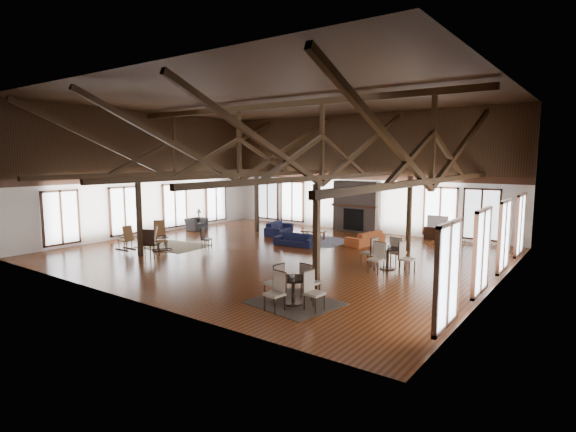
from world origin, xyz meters
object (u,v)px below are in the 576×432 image
Objects in this scene: sofa_navy_front at (295,240)px; cafe_table_far at (388,254)px; coffee_table at (314,232)px; sofa_orange at (365,238)px; sofa_navy_left at (279,228)px; tv_console at (437,233)px; armchair at (196,224)px; cafe_table_near at (293,286)px.

cafe_table_far reaches higher than sofa_navy_front.
cafe_table_far is at bearing -42.31° from coffee_table.
cafe_table_far is at bearing 44.56° from sofa_orange.
sofa_navy_front is at bearing -94.10° from coffee_table.
sofa_orange is 2.51m from coffee_table.
tv_console is at bearing -82.18° from sofa_navy_left.
tv_console is (11.13, 4.65, -0.03)m from armchair.
tv_console is (4.68, 3.33, -0.07)m from coffee_table.
tv_console is at bearing 152.85° from sofa_orange.
armchair is at bearing 95.64° from sofa_navy_left.
sofa_orange is 1.72× the size of coffee_table.
armchair reaches higher than tv_console.
coffee_table is at bearing -144.57° from tv_console.
cafe_table_near is 11.51m from tv_console.
sofa_navy_left is 2.27m from coffee_table.
sofa_navy_left is at bearing -82.04° from sofa_orange.
sofa_navy_left is 10.92m from cafe_table_near.
sofa_navy_left is 4.51m from armchair.
sofa_navy_front is 7.81m from cafe_table_near.
cafe_table_near is (4.45, -6.42, 0.22)m from sofa_navy_front.
armchair is at bearing 170.47° from cafe_table_far.
armchair is 13.02m from cafe_table_near.
sofa_orange is at bearing -106.17° from sofa_navy_left.
armchair is 11.68m from cafe_table_far.
armchair is (-4.21, -1.64, 0.02)m from sofa_navy_left.
cafe_table_near is (6.86, -8.50, 0.18)m from sofa_navy_left.
cafe_table_near is (11.07, -6.86, 0.17)m from armchair.
cafe_table_near reaches higher than sofa_navy_front.
sofa_navy_front is 1.54× the size of tv_console.
sofa_orange is 2.07× the size of armchair.
armchair is at bearing -157.33° from tv_console.
armchair is (-8.94, -1.60, 0.02)m from sofa_orange.
sofa_orange reaches higher than sofa_navy_front.
cafe_table_near is at bearing -90.30° from tv_console.
coffee_table is 1.01× the size of tv_console.
sofa_navy_front is 0.91× the size of cafe_table_far.
coffee_table is at bearing 147.32° from cafe_table_far.
sofa_orange is at bearing 35.51° from sofa_navy_front.
sofa_navy_front is 1.77m from coffee_table.
sofa_navy_left is 1.75× the size of coffee_table.
tv_console reaches higher than coffee_table.
tv_console reaches higher than sofa_navy_front.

